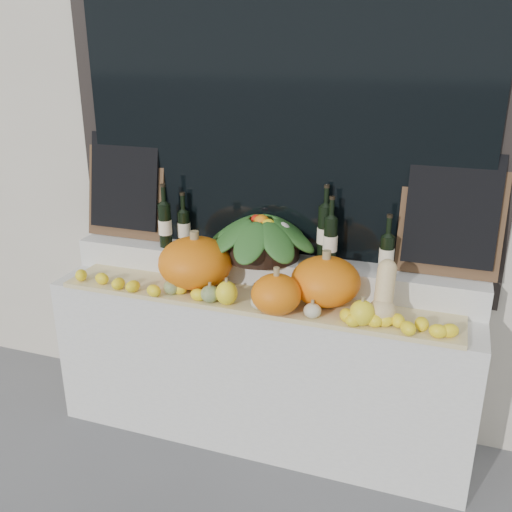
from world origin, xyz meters
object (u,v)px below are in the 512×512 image
(butternut_squash, at_px, (384,295))
(wine_bottle_tall, at_px, (325,233))
(pumpkin_right, at_px, (325,281))
(produce_bowl, at_px, (262,236))
(pumpkin_left, at_px, (195,263))

(butternut_squash, height_order, wine_bottle_tall, wine_bottle_tall)
(pumpkin_right, relative_size, produce_bowl, 0.55)
(pumpkin_right, xyz_separation_m, wine_bottle_tall, (-0.07, 0.25, 0.17))
(pumpkin_left, height_order, produce_bowl, produce_bowl)
(pumpkin_left, bearing_deg, produce_bowl, 35.33)
(butternut_squash, xyz_separation_m, wine_bottle_tall, (-0.37, 0.33, 0.16))
(pumpkin_left, distance_m, butternut_squash, 1.01)
(pumpkin_left, xyz_separation_m, wine_bottle_tall, (0.64, 0.27, 0.15))
(butternut_squash, relative_size, wine_bottle_tall, 0.68)
(pumpkin_right, xyz_separation_m, produce_bowl, (-0.40, 0.20, 0.13))
(pumpkin_right, bearing_deg, pumpkin_left, -178.87)
(butternut_squash, xyz_separation_m, produce_bowl, (-0.70, 0.28, 0.13))
(pumpkin_right, height_order, butternut_squash, butternut_squash)
(butternut_squash, relative_size, produce_bowl, 0.45)
(pumpkin_left, bearing_deg, pumpkin_right, 1.13)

